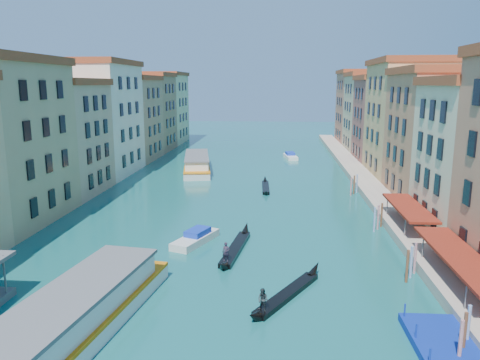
# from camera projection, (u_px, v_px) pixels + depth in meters

# --- Properties ---
(left_bank_palazzos) EXTENTS (12.80, 128.40, 21.00)m
(left_bank_palazzos) POSITION_uv_depth(u_px,v_px,m) (84.00, 125.00, 80.43)
(left_bank_palazzos) COLOR beige
(left_bank_palazzos) RESTS_ON ground
(right_bank_palazzos) EXTENTS (12.80, 128.40, 21.00)m
(right_bank_palazzos) POSITION_uv_depth(u_px,v_px,m) (418.00, 127.00, 76.18)
(right_bank_palazzos) COLOR #AE4B46
(right_bank_palazzos) RESTS_ON ground
(quay) EXTENTS (4.00, 140.00, 1.00)m
(quay) POSITION_uv_depth(u_px,v_px,m) (365.00, 182.00, 78.69)
(quay) COLOR #A89988
(quay) RESTS_ON ground
(restaurant_awnings) EXTENTS (3.20, 44.55, 3.12)m
(restaurant_awnings) POSITION_uv_depth(u_px,v_px,m) (463.00, 259.00, 37.18)
(restaurant_awnings) COLOR maroon
(restaurant_awnings) RESTS_ON ground
(mooring_poles_right) EXTENTS (1.44, 54.24, 3.20)m
(mooring_poles_right) POSITION_uv_depth(u_px,v_px,m) (403.00, 252.00, 43.43)
(mooring_poles_right) COLOR brown
(mooring_poles_right) RESTS_ON ground
(vaporetto_near) EXTENTS (7.84, 22.20, 3.23)m
(vaporetto_near) POSITION_uv_depth(u_px,v_px,m) (73.00, 317.00, 31.00)
(vaporetto_near) COLOR white
(vaporetto_near) RESTS_ON ground
(vaporetto_far) EXTENTS (8.24, 21.35, 3.10)m
(vaporetto_far) POSITION_uv_depth(u_px,v_px,m) (197.00, 163.00, 91.80)
(vaporetto_far) COLOR silver
(vaporetto_far) RESTS_ON ground
(gondola_fore) EXTENTS (2.55, 12.93, 2.58)m
(gondola_fore) POSITION_uv_depth(u_px,v_px,m) (235.00, 247.00, 47.45)
(gondola_fore) COLOR black
(gondola_fore) RESTS_ON ground
(gondola_right) EXTENTS (6.58, 10.75, 2.36)m
(gondola_right) POSITION_uv_depth(u_px,v_px,m) (286.00, 293.00, 37.00)
(gondola_right) COLOR black
(gondola_right) RESTS_ON ground
(gondola_far) EXTENTS (1.48, 11.47, 1.62)m
(gondola_far) POSITION_uv_depth(u_px,v_px,m) (266.00, 186.00, 75.98)
(gondola_far) COLOR black
(gondola_far) RESTS_ON ground
(motorboat_mid) EXTENTS (4.48, 7.10, 1.41)m
(motorboat_mid) POSITION_uv_depth(u_px,v_px,m) (196.00, 238.00, 49.93)
(motorboat_mid) COLOR silver
(motorboat_mid) RESTS_ON ground
(motorboat_far) EXTENTS (3.34, 7.25, 1.45)m
(motorboat_far) POSITION_uv_depth(u_px,v_px,m) (290.00, 156.00, 106.55)
(motorboat_far) COLOR white
(motorboat_far) RESTS_ON ground
(blue_dock) EXTENTS (4.62, 6.84, 0.56)m
(blue_dock) POSITION_uv_depth(u_px,v_px,m) (448.00, 343.00, 30.12)
(blue_dock) COLOR #0E2C9D
(blue_dock) RESTS_ON ground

